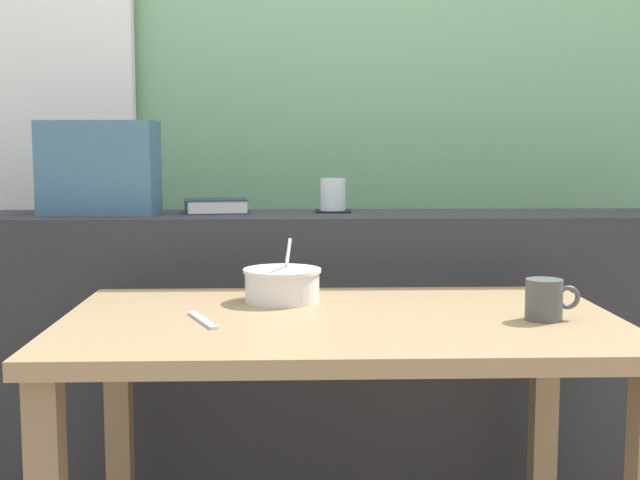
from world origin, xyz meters
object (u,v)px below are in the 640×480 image
(closed_book, at_px, (215,206))
(soup_bowl, at_px, (282,285))
(breakfast_table, at_px, (340,365))
(coaster_square, at_px, (333,211))
(throw_pillow, at_px, (99,168))
(juice_glass, at_px, (333,196))
(fork_utensil, at_px, (203,320))
(ceramic_mug, at_px, (545,300))

(closed_book, relative_size, soup_bowl, 1.06)
(breakfast_table, bearing_deg, coaster_square, 88.55)
(throw_pillow, bearing_deg, juice_glass, 4.98)
(breakfast_table, height_order, fork_utensil, fork_utensil)
(coaster_square, distance_m, fork_utensil, 0.81)
(juice_glass, bearing_deg, ceramic_mug, -61.66)
(juice_glass, distance_m, ceramic_mug, 0.86)
(breakfast_table, distance_m, fork_utensil, 0.31)
(soup_bowl, bearing_deg, coaster_square, 74.53)
(breakfast_table, relative_size, closed_book, 6.07)
(coaster_square, xyz_separation_m, fork_utensil, (-0.30, -0.73, -0.16))
(breakfast_table, relative_size, ceramic_mug, 10.32)
(breakfast_table, xyz_separation_m, fork_utensil, (-0.28, -0.04, 0.11))
(juice_glass, relative_size, soup_bowl, 0.52)
(coaster_square, height_order, juice_glass, juice_glass)
(juice_glass, height_order, soup_bowl, juice_glass)
(fork_utensil, bearing_deg, breakfast_table, -13.15)
(breakfast_table, bearing_deg, fork_utensil, -171.56)
(coaster_square, bearing_deg, closed_book, -176.91)
(fork_utensil, bearing_deg, juice_glass, 46.00)
(throw_pillow, bearing_deg, breakfast_table, -44.85)
(closed_book, distance_m, throw_pillow, 0.34)
(coaster_square, height_order, closed_book, closed_book)
(soup_bowl, bearing_deg, breakfast_table, -55.06)
(coaster_square, relative_size, soup_bowl, 0.55)
(juice_glass, relative_size, fork_utensil, 0.55)
(breakfast_table, relative_size, throw_pillow, 3.64)
(coaster_square, xyz_separation_m, throw_pillow, (-0.65, -0.06, 0.13))
(juice_glass, height_order, throw_pillow, throw_pillow)
(closed_book, bearing_deg, juice_glass, 3.09)
(coaster_square, xyz_separation_m, ceramic_mug, (0.40, -0.74, -0.13))
(coaster_square, relative_size, throw_pillow, 0.31)
(coaster_square, xyz_separation_m, closed_book, (-0.34, -0.02, 0.02))
(soup_bowl, height_order, ceramic_mug, soup_bowl)
(fork_utensil, bearing_deg, closed_book, 71.19)
(coaster_square, relative_size, closed_book, 0.52)
(closed_book, distance_m, fork_utensil, 0.74)
(juice_glass, xyz_separation_m, fork_utensil, (-0.30, -0.73, -0.21))
(juice_glass, distance_m, closed_book, 0.34)
(juice_glass, bearing_deg, fork_utensil, -112.41)
(breakfast_table, relative_size, soup_bowl, 6.42)
(breakfast_table, height_order, juice_glass, juice_glass)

